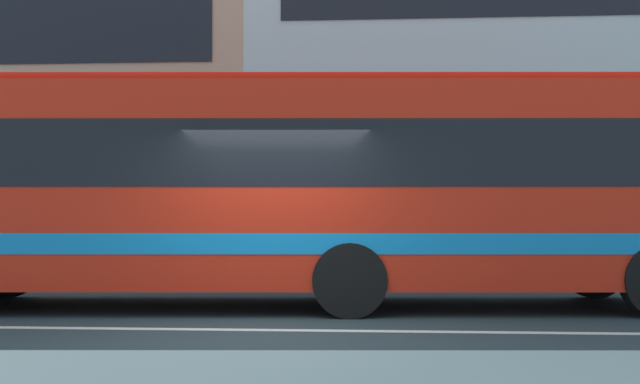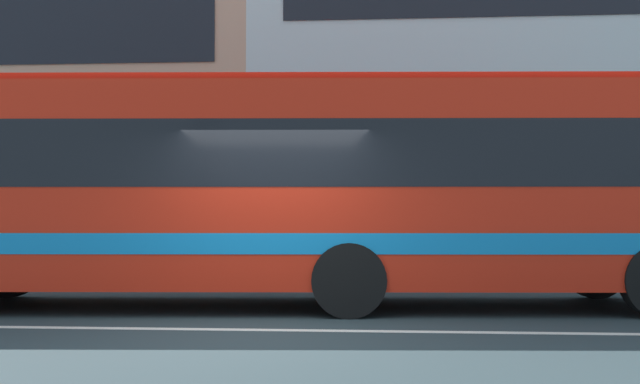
# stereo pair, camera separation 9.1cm
# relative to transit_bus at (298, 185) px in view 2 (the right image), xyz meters

# --- Properties ---
(ground_plane) EXTENTS (160.00, 160.00, 0.00)m
(ground_plane) POSITION_rel_transit_bus_xyz_m (-0.18, -2.24, -1.83)
(ground_plane) COLOR #29373B
(lane_centre_line) EXTENTS (60.00, 0.16, 0.01)m
(lane_centre_line) POSITION_rel_transit_bus_xyz_m (-0.18, -2.24, -1.82)
(lane_centre_line) COLOR silver
(lane_centre_line) RESTS_ON ground_plane
(transit_bus) EXTENTS (11.83, 3.29, 3.31)m
(transit_bus) POSITION_rel_transit_bus_xyz_m (0.00, 0.00, 0.00)
(transit_bus) COLOR red
(transit_bus) RESTS_ON ground_plane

